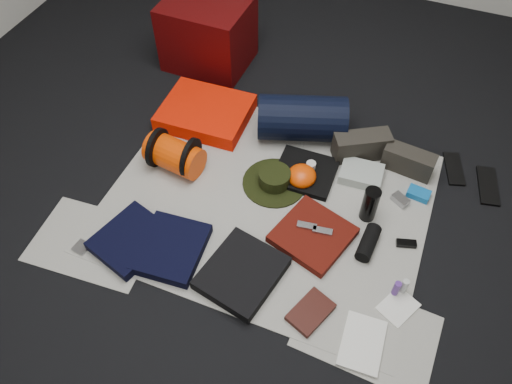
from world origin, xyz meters
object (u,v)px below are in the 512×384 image
at_px(sleeping_pad, 206,113).
at_px(paperback_book, 311,312).
at_px(stuff_sack, 174,155).
at_px(red_cabinet, 208,33).
at_px(water_bottle, 370,204).
at_px(navy_duffel, 302,118).
at_px(compact_camera, 400,200).

distance_m(sleeping_pad, paperback_book, 1.35).
height_order(stuff_sack, paperback_book, stuff_sack).
relative_size(red_cabinet, sleeping_pad, 1.03).
bearing_deg(water_bottle, paperback_book, -99.48).
xyz_separation_m(navy_duffel, water_bottle, (0.50, -0.43, -0.03)).
bearing_deg(sleeping_pad, red_cabinet, 112.63).
xyz_separation_m(sleeping_pad, water_bottle, (1.06, -0.35, 0.05)).
height_order(red_cabinet, paperback_book, red_cabinet).
height_order(sleeping_pad, stuff_sack, stuff_sack).
distance_m(stuff_sack, compact_camera, 1.21).
xyz_separation_m(stuff_sack, compact_camera, (1.19, 0.21, -0.07)).
bearing_deg(water_bottle, navy_duffel, 139.19).
relative_size(stuff_sack, water_bottle, 1.51).
distance_m(red_cabinet, sleeping_pad, 0.58).
distance_m(stuff_sack, navy_duffel, 0.74).
bearing_deg(compact_camera, stuff_sack, -139.74).
relative_size(red_cabinet, water_bottle, 2.56).
xyz_separation_m(stuff_sack, water_bottle, (1.05, 0.06, 0.01)).
bearing_deg(water_bottle, stuff_sack, -177.00).
distance_m(red_cabinet, stuff_sack, 0.95).
distance_m(compact_camera, paperback_book, 0.80).
distance_m(red_cabinet, compact_camera, 1.59).
distance_m(stuff_sack, water_bottle, 1.05).
bearing_deg(red_cabinet, water_bottle, -33.18).
relative_size(sleeping_pad, compact_camera, 5.65).
height_order(navy_duffel, water_bottle, navy_duffel).
xyz_separation_m(navy_duffel, paperback_book, (0.39, -1.03, -0.11)).
height_order(stuff_sack, navy_duffel, navy_duffel).
bearing_deg(stuff_sack, sleeping_pad, 91.60).
height_order(red_cabinet, compact_camera, red_cabinet).
bearing_deg(stuff_sack, compact_camera, 9.93).
height_order(red_cabinet, sleeping_pad, red_cabinet).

